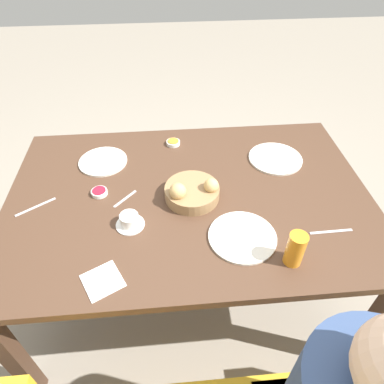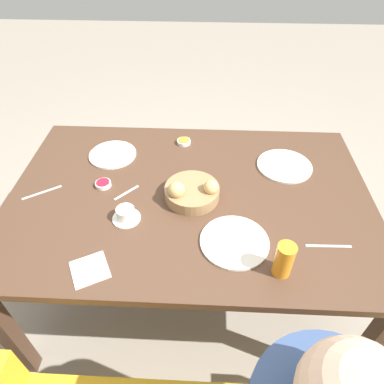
{
  "view_description": "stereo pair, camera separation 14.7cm",
  "coord_description": "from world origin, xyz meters",
  "px_view_note": "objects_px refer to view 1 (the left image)",
  "views": [
    {
      "loc": [
        0.08,
        1.1,
        1.76
      ],
      "look_at": [
        -0.01,
        0.02,
        0.77
      ],
      "focal_mm": 32.0,
      "sensor_mm": 36.0,
      "label": 1
    },
    {
      "loc": [
        -0.06,
        1.1,
        1.76
      ],
      "look_at": [
        -0.01,
        0.02,
        0.77
      ],
      "focal_mm": 32.0,
      "sensor_mm": 36.0,
      "label": 2
    }
  ],
  "objects_px": {
    "fork_silver": "(331,232)",
    "napkin": "(103,281)",
    "spoon_coffee": "(125,199)",
    "plate_near_right": "(103,161)",
    "plate_far_center": "(242,237)",
    "bread_basket": "(192,192)",
    "jam_bowl_berry": "(99,192)",
    "jam_bowl_honey": "(173,143)",
    "juice_glass": "(295,249)",
    "plate_near_left": "(275,158)",
    "coffee_cup": "(130,221)",
    "knife_silver": "(36,207)"
  },
  "relations": [
    {
      "from": "plate_near_left",
      "to": "jam_bowl_berry",
      "type": "relative_size",
      "value": 3.72
    },
    {
      "from": "plate_far_center",
      "to": "jam_bowl_berry",
      "type": "relative_size",
      "value": 3.75
    },
    {
      "from": "bread_basket",
      "to": "fork_silver",
      "type": "xyz_separation_m",
      "value": [
        -0.53,
        0.24,
        -0.03
      ]
    },
    {
      "from": "spoon_coffee",
      "to": "coffee_cup",
      "type": "bearing_deg",
      "value": 100.7
    },
    {
      "from": "plate_far_center",
      "to": "jam_bowl_berry",
      "type": "xyz_separation_m",
      "value": [
        0.58,
        -0.3,
        0.01
      ]
    },
    {
      "from": "jam_bowl_honey",
      "to": "napkin",
      "type": "bearing_deg",
      "value": 70.63
    },
    {
      "from": "jam_bowl_honey",
      "to": "napkin",
      "type": "distance_m",
      "value": 0.85
    },
    {
      "from": "plate_far_center",
      "to": "napkin",
      "type": "bearing_deg",
      "value": 16.02
    },
    {
      "from": "spoon_coffee",
      "to": "fork_silver",
      "type": "bearing_deg",
      "value": 162.39
    },
    {
      "from": "jam_bowl_berry",
      "to": "fork_silver",
      "type": "xyz_separation_m",
      "value": [
        -0.93,
        0.3,
        -0.01
      ]
    },
    {
      "from": "plate_near_right",
      "to": "napkin",
      "type": "height_order",
      "value": "plate_near_right"
    },
    {
      "from": "plate_near_right",
      "to": "plate_far_center",
      "type": "distance_m",
      "value": 0.79
    },
    {
      "from": "spoon_coffee",
      "to": "napkin",
      "type": "bearing_deg",
      "value": 82.39
    },
    {
      "from": "knife_silver",
      "to": "bread_basket",
      "type": "bearing_deg",
      "value": 179.89
    },
    {
      "from": "plate_far_center",
      "to": "napkin",
      "type": "relative_size",
      "value": 1.57
    },
    {
      "from": "plate_near_right",
      "to": "jam_bowl_honey",
      "type": "xyz_separation_m",
      "value": [
        -0.35,
        -0.12,
        0.01
      ]
    },
    {
      "from": "spoon_coffee",
      "to": "napkin",
      "type": "height_order",
      "value": "napkin"
    },
    {
      "from": "plate_near_right",
      "to": "plate_far_center",
      "type": "height_order",
      "value": "same"
    },
    {
      "from": "coffee_cup",
      "to": "spoon_coffee",
      "type": "bearing_deg",
      "value": -79.3
    },
    {
      "from": "bread_basket",
      "to": "spoon_coffee",
      "type": "xyz_separation_m",
      "value": [
        0.29,
        -0.02,
        -0.03
      ]
    },
    {
      "from": "plate_near_right",
      "to": "jam_bowl_berry",
      "type": "height_order",
      "value": "jam_bowl_berry"
    },
    {
      "from": "plate_near_right",
      "to": "juice_glass",
      "type": "xyz_separation_m",
      "value": [
        -0.74,
        0.66,
        0.06
      ]
    },
    {
      "from": "fork_silver",
      "to": "coffee_cup",
      "type": "bearing_deg",
      "value": -7.59
    },
    {
      "from": "coffee_cup",
      "to": "plate_far_center",
      "type": "bearing_deg",
      "value": 166.59
    },
    {
      "from": "jam_bowl_honey",
      "to": "knife_silver",
      "type": "distance_m",
      "value": 0.73
    },
    {
      "from": "bread_basket",
      "to": "plate_near_left",
      "type": "bearing_deg",
      "value": -151.15
    },
    {
      "from": "plate_near_right",
      "to": "plate_far_center",
      "type": "xyz_separation_m",
      "value": [
        -0.59,
        0.53,
        0.0
      ]
    },
    {
      "from": "plate_near_right",
      "to": "fork_silver",
      "type": "distance_m",
      "value": 1.08
    },
    {
      "from": "bread_basket",
      "to": "plate_far_center",
      "type": "bearing_deg",
      "value": 125.97
    },
    {
      "from": "fork_silver",
      "to": "napkin",
      "type": "bearing_deg",
      "value": 9.58
    },
    {
      "from": "jam_bowl_berry",
      "to": "knife_silver",
      "type": "distance_m",
      "value": 0.27
    },
    {
      "from": "plate_far_center",
      "to": "jam_bowl_berry",
      "type": "height_order",
      "value": "jam_bowl_berry"
    },
    {
      "from": "bread_basket",
      "to": "knife_silver",
      "type": "distance_m",
      "value": 0.67
    },
    {
      "from": "juice_glass",
      "to": "napkin",
      "type": "xyz_separation_m",
      "value": [
        0.68,
        0.02,
        -0.07
      ]
    },
    {
      "from": "plate_near_right",
      "to": "bread_basket",
      "type": "bearing_deg",
      "value": 144.73
    },
    {
      "from": "juice_glass",
      "to": "spoon_coffee",
      "type": "height_order",
      "value": "juice_glass"
    },
    {
      "from": "plate_near_right",
      "to": "jam_bowl_berry",
      "type": "xyz_separation_m",
      "value": [
        -0.01,
        0.23,
        0.01
      ]
    },
    {
      "from": "fork_silver",
      "to": "knife_silver",
      "type": "relative_size",
      "value": 1.15
    },
    {
      "from": "bread_basket",
      "to": "jam_bowl_honey",
      "type": "height_order",
      "value": "bread_basket"
    },
    {
      "from": "plate_near_left",
      "to": "coffee_cup",
      "type": "distance_m",
      "value": 0.79
    },
    {
      "from": "plate_far_center",
      "to": "fork_silver",
      "type": "distance_m",
      "value": 0.36
    },
    {
      "from": "plate_near_right",
      "to": "plate_far_center",
      "type": "bearing_deg",
      "value": 137.79
    },
    {
      "from": "plate_near_left",
      "to": "spoon_coffee",
      "type": "distance_m",
      "value": 0.76
    },
    {
      "from": "coffee_cup",
      "to": "jam_bowl_berry",
      "type": "relative_size",
      "value": 1.64
    },
    {
      "from": "plate_near_left",
      "to": "fork_silver",
      "type": "xyz_separation_m",
      "value": [
        -0.09,
        0.48,
        -0.0
      ]
    },
    {
      "from": "coffee_cup",
      "to": "jam_bowl_berry",
      "type": "distance_m",
      "value": 0.24
    },
    {
      "from": "jam_bowl_berry",
      "to": "knife_silver",
      "type": "relative_size",
      "value": 0.47
    },
    {
      "from": "bread_basket",
      "to": "jam_bowl_berry",
      "type": "distance_m",
      "value": 0.41
    },
    {
      "from": "jam_bowl_honey",
      "to": "plate_far_center",
      "type": "bearing_deg",
      "value": 109.86
    },
    {
      "from": "jam_bowl_berry",
      "to": "plate_near_left",
      "type": "bearing_deg",
      "value": -167.94
    }
  ]
}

